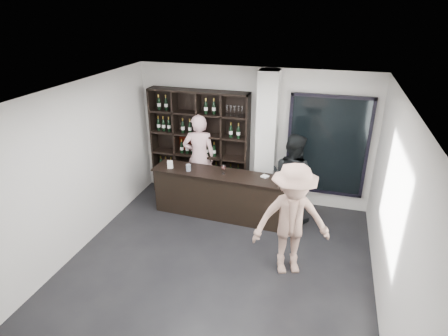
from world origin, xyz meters
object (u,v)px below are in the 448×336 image
(taster_pink, at_px, (199,157))
(taster_black, at_px, (292,178))
(tasting_counter, at_px, (224,195))
(wine_shelf, at_px, (199,145))
(customer, at_px, (292,220))

(taster_pink, distance_m, taster_black, 2.08)
(tasting_counter, xyz_separation_m, taster_black, (1.30, 0.32, 0.42))
(wine_shelf, relative_size, tasting_counter, 0.82)
(taster_black, bearing_deg, tasting_counter, 36.67)
(taster_pink, xyz_separation_m, taster_black, (2.05, -0.33, -0.06))
(wine_shelf, height_order, taster_pink, wine_shelf)
(taster_pink, relative_size, taster_black, 1.07)
(tasting_counter, distance_m, customer, 2.07)
(wine_shelf, bearing_deg, customer, -43.32)
(wine_shelf, xyz_separation_m, taster_pink, (0.05, -0.17, -0.23))
(wine_shelf, bearing_deg, taster_pink, -73.14)
(customer, bearing_deg, taster_black, 76.42)
(tasting_counter, height_order, taster_pink, taster_pink)
(tasting_counter, xyz_separation_m, taster_pink, (-0.75, 0.65, 0.48))
(tasting_counter, relative_size, taster_black, 1.62)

